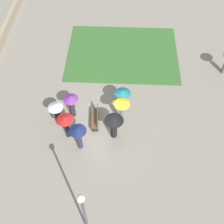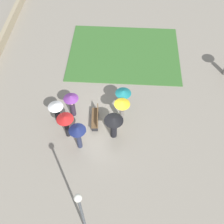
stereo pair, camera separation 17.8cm
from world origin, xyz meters
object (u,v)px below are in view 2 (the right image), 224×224
crowd_person_teal (123,96)px  crowd_person_purple (71,102)px  crowd_person_navy (78,133)px  crowd_person_red (65,121)px  lamp_post (82,212)px  park_bench (96,117)px  crowd_person_black (114,123)px  crowd_person_white (56,109)px  crowd_person_yellow (122,107)px

crowd_person_teal → crowd_person_purple: crowd_person_purple is taller
crowd_person_navy → crowd_person_red: 1.13m
lamp_post → crowd_person_navy: (-4.86, -0.96, -1.52)m
park_bench → lamp_post: bearing=-2.7°
crowd_person_black → crowd_person_white: bearing=-105.1°
crowd_person_teal → crowd_person_red: crowd_person_red is taller
crowd_person_yellow → crowd_person_navy: crowd_person_navy is taller
park_bench → crowd_person_black: bearing=46.5°
crowd_person_yellow → crowd_person_purple: size_ratio=1.08×
crowd_person_black → crowd_person_teal: size_ratio=1.02×
crowd_person_navy → crowd_person_black: bearing=62.0°
crowd_person_yellow → crowd_person_teal: crowd_person_yellow is taller
crowd_person_black → crowd_person_purple: (-1.49, -2.72, -0.02)m
park_bench → crowd_person_yellow: bearing=91.1°
crowd_person_teal → crowd_person_navy: (3.06, -2.46, 0.18)m
crowd_person_yellow → crowd_person_white: crowd_person_yellow is taller
crowd_person_teal → park_bench: bearing=-177.8°
lamp_post → crowd_person_red: size_ratio=2.49×
crowd_person_yellow → crowd_person_red: bearing=-4.0°
park_bench → crowd_person_purple: bearing=-112.4°
crowd_person_teal → crowd_person_white: bearing=165.0°
crowd_person_yellow → crowd_person_purple: 3.19m
crowd_person_white → crowd_person_red: (0.94, 0.74, 0.15)m
lamp_post → crowd_person_white: (-6.58, -2.52, -1.72)m
lamp_post → crowd_person_navy: size_ratio=2.37×
crowd_person_black → crowd_person_navy: crowd_person_navy is taller
crowd_person_yellow → crowd_person_black: (1.11, -0.44, -0.16)m
park_bench → crowd_person_yellow: crowd_person_yellow is taller
crowd_person_yellow → crowd_person_white: size_ratio=1.07×
crowd_person_purple → crowd_person_navy: crowd_person_navy is taller
park_bench → crowd_person_black: (0.97, 1.18, 0.85)m
lamp_post → crowd_person_white: bearing=-159.0°
crowd_person_black → lamp_post: bearing=-12.3°
crowd_person_white → crowd_person_purple: bearing=-108.2°
crowd_person_black → crowd_person_teal: 2.21m
crowd_person_navy → crowd_person_white: bearing=169.9°
crowd_person_yellow → lamp_post: bearing=53.0°
park_bench → crowd_person_yellow: 1.91m
crowd_person_purple → crowd_person_white: size_ratio=1.00×
lamp_post → crowd_person_purple: bearing=-166.9°
park_bench → crowd_person_white: bearing=-90.2°
crowd_person_purple → crowd_person_yellow: bearing=-55.7°
crowd_person_yellow → crowd_person_teal: 1.05m
crowd_person_teal → crowd_person_navy: bearing=-162.2°
lamp_post → crowd_person_red: 6.12m
park_bench → crowd_person_navy: size_ratio=0.81×
crowd_person_purple → crowd_person_red: crowd_person_red is taller
crowd_person_yellow → crowd_person_purple: bearing=-31.7°
park_bench → crowd_person_red: bearing=-60.0°
park_bench → crowd_person_red: 2.21m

